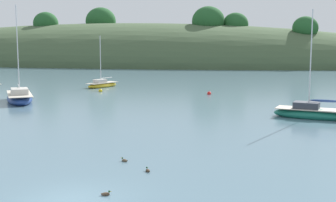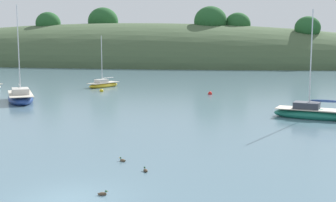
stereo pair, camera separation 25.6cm
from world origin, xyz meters
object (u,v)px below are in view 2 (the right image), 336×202
at_px(sailboat_navy_dinghy, 21,98).
at_px(sailboat_teal_outer, 103,85).
at_px(mooring_buoy_inner, 210,93).
at_px(duck_lone_right, 145,170).
at_px(duck_straggler, 103,194).
at_px(duck_lone_left, 123,160).
at_px(mooring_buoy_channel, 101,91).
at_px(sailboat_white_near, 312,113).

bearing_deg(sailboat_navy_dinghy, sailboat_teal_outer, 76.65).
bearing_deg(mooring_buoy_inner, duck_lone_right, -89.81).
xyz_separation_m(sailboat_navy_dinghy, duck_straggler, (16.90, -24.29, -0.37)).
relative_size(duck_lone_right, duck_lone_left, 0.98).
relative_size(sailboat_teal_outer, mooring_buoy_channel, 12.40).
distance_m(duck_straggler, duck_lone_left, 5.09).
xyz_separation_m(sailboat_teal_outer, duck_lone_left, (12.74, -33.88, -0.26)).
height_order(sailboat_white_near, duck_straggler, sailboat_white_near).
bearing_deg(mooring_buoy_channel, sailboat_navy_dinghy, -117.22).
relative_size(mooring_buoy_channel, mooring_buoy_inner, 1.00).
bearing_deg(mooring_buoy_inner, sailboat_white_near, -55.30).
height_order(duck_straggler, duck_lone_left, same).
relative_size(sailboat_white_near, mooring_buoy_inner, 15.98).
height_order(sailboat_teal_outer, sailboat_white_near, sailboat_white_near).
distance_m(duck_lone_right, duck_lone_left, 2.19).
bearing_deg(sailboat_white_near, duck_straggler, -116.85).
bearing_deg(mooring_buoy_inner, sailboat_teal_outer, 160.11).
bearing_deg(duck_straggler, sailboat_white_near, 63.15).
bearing_deg(duck_straggler, mooring_buoy_channel, 109.37).
relative_size(sailboat_teal_outer, sailboat_navy_dinghy, 0.70).
bearing_deg(sailboat_teal_outer, duck_lone_right, -67.97).
height_order(sailboat_white_near, duck_lone_left, sailboat_white_near).
height_order(mooring_buoy_inner, duck_lone_left, mooring_buoy_inner).
distance_m(sailboat_teal_outer, sailboat_white_near, 30.17).
relative_size(sailboat_teal_outer, sailboat_white_near, 0.78).
relative_size(sailboat_navy_dinghy, sailboat_white_near, 1.11).
bearing_deg(sailboat_teal_outer, sailboat_white_near, -38.42).
xyz_separation_m(sailboat_teal_outer, duck_lone_right, (14.32, -35.40, -0.26)).
xyz_separation_m(duck_lone_right, duck_lone_left, (-1.58, 1.52, 0.00)).
bearing_deg(mooring_buoy_channel, mooring_buoy_inner, -0.73).
distance_m(sailboat_navy_dinghy, mooring_buoy_inner, 20.08).
distance_m(sailboat_teal_outer, mooring_buoy_channel, 5.20).
distance_m(mooring_buoy_channel, mooring_buoy_inner, 12.73).
bearing_deg(sailboat_teal_outer, mooring_buoy_channel, -73.31).
height_order(sailboat_navy_dinghy, sailboat_white_near, sailboat_navy_dinghy).
xyz_separation_m(sailboat_navy_dinghy, mooring_buoy_channel, (4.97, 9.66, -0.30)).
xyz_separation_m(mooring_buoy_channel, duck_straggler, (11.93, -33.94, -0.07)).
distance_m(mooring_buoy_inner, duck_straggler, 33.79).
relative_size(duck_straggler, duck_lone_left, 1.03).
distance_m(sailboat_white_near, mooring_buoy_channel, 26.08).
relative_size(mooring_buoy_inner, duck_lone_left, 1.32).
bearing_deg(duck_lone_left, mooring_buoy_channel, 111.27).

